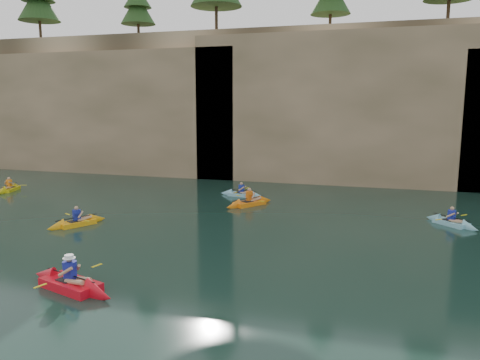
# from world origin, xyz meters

# --- Properties ---
(ground) EXTENTS (160.00, 160.00, 0.00)m
(ground) POSITION_xyz_m (0.00, 0.00, 0.00)
(ground) COLOR black
(ground) RESTS_ON ground
(cliff) EXTENTS (70.00, 16.00, 12.00)m
(cliff) POSITION_xyz_m (0.00, 30.00, 6.00)
(cliff) COLOR tan
(cliff) RESTS_ON ground
(cliff_slab_west) EXTENTS (26.00, 2.40, 10.56)m
(cliff_slab_west) POSITION_xyz_m (-20.00, 22.60, 5.28)
(cliff_slab_west) COLOR tan
(cliff_slab_west) RESTS_ON ground
(cliff_slab_center) EXTENTS (24.00, 2.40, 11.40)m
(cliff_slab_center) POSITION_xyz_m (2.00, 22.60, 5.70)
(cliff_slab_center) COLOR tan
(cliff_slab_center) RESTS_ON ground
(sea_cave_west) EXTENTS (4.50, 1.00, 4.00)m
(sea_cave_west) POSITION_xyz_m (-18.00, 21.95, 2.00)
(sea_cave_west) COLOR black
(sea_cave_west) RESTS_ON ground
(sea_cave_center) EXTENTS (3.50, 1.00, 3.20)m
(sea_cave_center) POSITION_xyz_m (-4.00, 21.95, 1.60)
(sea_cave_center) COLOR black
(sea_cave_center) RESTS_ON ground
(sea_cave_east) EXTENTS (5.00, 1.00, 4.50)m
(sea_cave_east) POSITION_xyz_m (10.00, 21.95, 2.25)
(sea_cave_east) COLOR black
(sea_cave_east) RESTS_ON ground
(main_kayaker) EXTENTS (3.92, 2.49, 1.43)m
(main_kayaker) POSITION_xyz_m (-5.65, -0.49, 0.19)
(main_kayaker) COLOR red
(main_kayaker) RESTS_ON ground
(kayaker_orange) EXTENTS (2.59, 3.27, 1.31)m
(kayaker_orange) POSITION_xyz_m (-3.42, 13.26, 0.16)
(kayaker_orange) COLOR orange
(kayaker_orange) RESTS_ON ground
(kayaker_ltblue_near) EXTENTS (2.60, 2.59, 1.17)m
(kayaker_ltblue_near) POSITION_xyz_m (7.37, 11.80, 0.14)
(kayaker_ltblue_near) COLOR #7CBDD0
(kayaker_ltblue_near) RESTS_ON ground
(kayaker_yellow) EXTENTS (2.29, 3.00, 1.19)m
(kayaker_yellow) POSITION_xyz_m (-20.45, 12.95, 0.15)
(kayaker_yellow) COLOR gold
(kayaker_yellow) RESTS_ON ground
(kayaker_ltblue_mid) EXTENTS (3.06, 2.25, 1.14)m
(kayaker_ltblue_mid) POSITION_xyz_m (-4.65, 15.76, 0.14)
(kayaker_ltblue_mid) COLOR #7FBCD5
(kayaker_ltblue_mid) RESTS_ON ground
(kayaker_extra_west) EXTENTS (2.15, 3.06, 1.21)m
(kayaker_extra_west) POSITION_xyz_m (-10.37, 6.44, 0.15)
(kayaker_extra_west) COLOR #FFA210
(kayaker_extra_west) RESTS_ON ground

